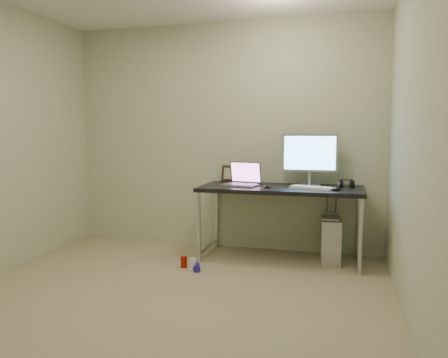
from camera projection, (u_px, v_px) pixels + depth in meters
floor at (162, 302)px, 3.33m from camera, size 3.50×3.50×0.00m
wall_back at (223, 137)px, 4.88m from camera, size 3.50×0.02×2.50m
wall_right at (416, 139)px, 2.74m from camera, size 0.02×3.50×2.50m
desk at (281, 194)px, 4.41m from camera, size 1.63×0.71×0.75m
tower_computer at (330, 240)px, 4.37m from camera, size 0.22×0.44×0.47m
cable_a at (327, 217)px, 4.62m from camera, size 0.01×0.16×0.69m
cable_b at (335, 220)px, 4.58m from camera, size 0.02×0.11×0.71m
can_red at (184, 262)px, 4.20m from camera, size 0.08×0.08×0.11m
can_white at (193, 265)px, 4.09m from camera, size 0.09×0.09×0.12m
can_blue at (197, 267)px, 4.10m from camera, size 0.11×0.14×0.07m
laptop at (242, 180)px, 4.51m from camera, size 0.40×0.35×0.24m
monitor at (310, 155)px, 4.48m from camera, size 0.57×0.18×0.53m
keyboard at (312, 188)px, 4.21m from camera, size 0.43×0.25×0.02m
mouse_right at (336, 188)px, 4.12m from camera, size 0.11×0.14×0.04m
mouse_left at (268, 186)px, 4.33m from camera, size 0.08×0.11×0.04m
headphones at (346, 185)px, 4.35m from camera, size 0.16×0.10×0.10m
picture_frame at (231, 174)px, 4.87m from camera, size 0.23×0.09×0.18m
webcam at (247, 175)px, 4.75m from camera, size 0.04×0.03×0.11m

